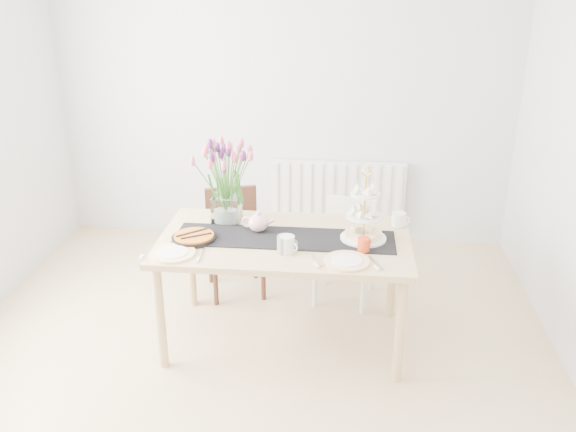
# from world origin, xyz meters

# --- Properties ---
(room_shell) EXTENTS (4.50, 4.50, 4.50)m
(room_shell) POSITION_xyz_m (0.00, 0.00, 1.30)
(room_shell) COLOR tan
(room_shell) RESTS_ON ground
(radiator) EXTENTS (1.20, 0.08, 0.60)m
(radiator) POSITION_xyz_m (0.50, 2.19, 0.45)
(radiator) COLOR white
(radiator) RESTS_ON room_shell
(dining_table) EXTENTS (1.60, 0.90, 0.75)m
(dining_table) POSITION_xyz_m (0.20, 0.52, 0.67)
(dining_table) COLOR tan
(dining_table) RESTS_ON ground
(chair_brown) EXTENTS (0.50, 0.50, 0.80)m
(chair_brown) POSITION_xyz_m (-0.27, 1.22, 0.46)
(chair_brown) COLOR #381B14
(chair_brown) RESTS_ON ground
(chair_white) EXTENTS (0.46, 0.46, 0.76)m
(chair_white) POSITION_xyz_m (0.60, 1.18, 0.44)
(chair_white) COLOR white
(chair_white) RESTS_ON ground
(table_runner) EXTENTS (1.40, 0.35, 0.01)m
(table_runner) POSITION_xyz_m (0.20, 0.52, 0.75)
(table_runner) COLOR black
(table_runner) RESTS_ON dining_table
(tulip_vase) EXTENTS (0.67, 0.67, 0.58)m
(tulip_vase) POSITION_xyz_m (-0.22, 0.77, 1.12)
(tulip_vase) COLOR silver
(tulip_vase) RESTS_ON dining_table
(cake_stand) EXTENTS (0.29, 0.29, 0.43)m
(cake_stand) POSITION_xyz_m (0.69, 0.55, 0.87)
(cake_stand) COLOR gold
(cake_stand) RESTS_ON dining_table
(teapot) EXTENTS (0.23, 0.19, 0.14)m
(teapot) POSITION_xyz_m (0.02, 0.61, 0.82)
(teapot) COLOR silver
(teapot) RESTS_ON dining_table
(cream_jug) EXTENTS (0.12, 0.12, 0.09)m
(cream_jug) POSITION_xyz_m (0.93, 0.80, 0.80)
(cream_jug) COLOR white
(cream_jug) RESTS_ON dining_table
(tart_tin) EXTENTS (0.28, 0.28, 0.03)m
(tart_tin) POSITION_xyz_m (-0.37, 0.45, 0.77)
(tart_tin) COLOR black
(tart_tin) RESTS_ON dining_table
(mug_grey) EXTENTS (0.11, 0.11, 0.11)m
(mug_grey) POSITION_xyz_m (0.22, 0.32, 0.80)
(mug_grey) COLOR slate
(mug_grey) RESTS_ON dining_table
(mug_white) EXTENTS (0.13, 0.13, 0.11)m
(mug_white) POSITION_xyz_m (0.23, 0.32, 0.80)
(mug_white) COLOR silver
(mug_white) RESTS_ON dining_table
(mug_orange) EXTENTS (0.11, 0.11, 0.09)m
(mug_orange) POSITION_xyz_m (0.69, 0.38, 0.79)
(mug_orange) COLOR red
(mug_orange) RESTS_ON dining_table
(plate_left) EXTENTS (0.29, 0.29, 0.01)m
(plate_left) POSITION_xyz_m (-0.45, 0.23, 0.76)
(plate_left) COLOR white
(plate_left) RESTS_ON dining_table
(plate_right) EXTENTS (0.36, 0.36, 0.01)m
(plate_right) POSITION_xyz_m (0.59, 0.23, 0.76)
(plate_right) COLOR white
(plate_right) RESTS_ON dining_table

